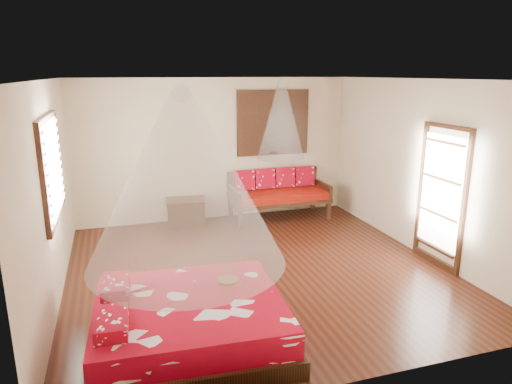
# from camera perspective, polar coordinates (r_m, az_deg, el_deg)

# --- Properties ---
(room) EXTENTS (5.54, 5.54, 2.84)m
(room) POSITION_cam_1_polar(r_m,az_deg,el_deg) (6.55, 0.18, 1.57)
(room) COLOR black
(room) RESTS_ON ground
(bed) EXTENTS (2.20, 2.02, 0.64)m
(bed) POSITION_cam_1_polar(r_m,az_deg,el_deg) (5.23, -8.43, -15.72)
(bed) COLOR black
(bed) RESTS_ON floor
(daybed) EXTENTS (1.98, 0.88, 0.99)m
(daybed) POSITION_cam_1_polar(r_m,az_deg,el_deg) (9.33, 2.74, 0.01)
(daybed) COLOR black
(daybed) RESTS_ON floor
(storage_chest) EXTENTS (0.79, 0.62, 0.51)m
(storage_chest) POSITION_cam_1_polar(r_m,az_deg,el_deg) (9.01, -8.77, -2.45)
(storage_chest) COLOR black
(storage_chest) RESTS_ON floor
(shutter_panel) EXTENTS (1.52, 0.06, 1.32)m
(shutter_panel) POSITION_cam_1_polar(r_m,az_deg,el_deg) (9.39, 2.15, 8.65)
(shutter_panel) COLOR black
(shutter_panel) RESTS_ON wall_back
(window_left) EXTENTS (0.10, 1.74, 1.34)m
(window_left) POSITION_cam_1_polar(r_m,az_deg,el_deg) (6.43, -24.10, 2.77)
(window_left) COLOR black
(window_left) RESTS_ON wall_left
(glazed_door) EXTENTS (0.08, 1.02, 2.16)m
(glazed_door) POSITION_cam_1_polar(r_m,az_deg,el_deg) (7.41, 22.12, -0.61)
(glazed_door) COLOR black
(glazed_door) RESTS_ON floor
(wine_tray) EXTENTS (0.25, 0.25, 0.20)m
(wine_tray) POSITION_cam_1_polar(r_m,az_deg,el_deg) (5.47, -3.55, -10.60)
(wine_tray) COLOR brown
(wine_tray) RESTS_ON bed
(mosquito_net_main) EXTENTS (2.06, 2.06, 1.80)m
(mosquito_net_main) POSITION_cam_1_polar(r_m,az_deg,el_deg) (4.64, -8.94, 1.59)
(mosquito_net_main) COLOR white
(mosquito_net_main) RESTS_ON ceiling
(mosquito_net_daybed) EXTENTS (0.92, 0.92, 1.50)m
(mosquito_net_daybed) POSITION_cam_1_polar(r_m,az_deg,el_deg) (8.94, 3.17, 8.98)
(mosquito_net_daybed) COLOR white
(mosquito_net_daybed) RESTS_ON ceiling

